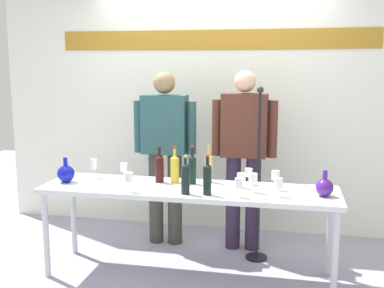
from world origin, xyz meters
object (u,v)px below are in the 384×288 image
(decanter_blue_right, at_px, (324,187))
(wine_bottle_5, at_px, (159,168))
(presenter_right, at_px, (244,149))
(microphone_stand, at_px, (258,203))
(presenter_left, at_px, (165,146))
(wine_glass_left_0, at_px, (124,168))
(wine_glass_right_2, at_px, (279,183))
(wine_glass_right_5, at_px, (239,184))
(wine_bottle_0, at_px, (207,178))
(wine_glass_right_3, at_px, (241,177))
(display_table, at_px, (188,195))
(wine_bottle_1, at_px, (192,168))
(wine_bottle_2, at_px, (209,167))
(wine_glass_right_4, at_px, (275,176))
(wine_glass_left_2, at_px, (94,164))
(wine_bottle_3, at_px, (185,177))
(wine_glass_left_1, at_px, (129,178))
(decanter_blue_left, at_px, (66,173))
(wine_glass_right_1, at_px, (249,173))
(wine_glass_right_0, at_px, (253,179))
(wine_bottle_4, at_px, (175,168))

(decanter_blue_right, height_order, wine_bottle_5, wine_bottle_5)
(presenter_right, relative_size, microphone_stand, 1.09)
(wine_bottle_5, bearing_deg, presenter_left, 100.33)
(wine_glass_left_0, xyz_separation_m, wine_glass_right_2, (1.34, -0.27, -0.00))
(wine_glass_right_2, height_order, wine_glass_right_5, wine_glass_right_5)
(wine_bottle_0, distance_m, wine_glass_right_3, 0.35)
(display_table, distance_m, decanter_blue_right, 1.08)
(wine_bottle_1, height_order, wine_glass_right_2, wine_bottle_1)
(presenter_left, xyz_separation_m, wine_glass_right_5, (0.82, -0.90, -0.11))
(wine_glass_right_3, bearing_deg, presenter_left, 142.16)
(wine_glass_right_2, bearing_deg, display_table, 170.53)
(wine_glass_right_5, distance_m, microphone_stand, 0.76)
(display_table, relative_size, wine_bottle_2, 7.73)
(wine_glass_right_4, bearing_deg, microphone_stand, 111.79)
(wine_glass_left_0, relative_size, wine_glass_left_2, 0.87)
(wine_bottle_1, relative_size, wine_bottle_3, 1.06)
(wine_bottle_0, relative_size, wine_glass_right_5, 2.13)
(wine_bottle_1, distance_m, wine_glass_left_1, 0.56)
(display_table, bearing_deg, microphone_stand, 41.67)
(decanter_blue_left, bearing_deg, wine_bottle_1, 9.10)
(decanter_blue_right, height_order, wine_bottle_1, wine_bottle_1)
(wine_bottle_3, bearing_deg, wine_glass_left_2, 158.55)
(presenter_right, height_order, wine_glass_right_4, presenter_right)
(wine_bottle_2, bearing_deg, wine_glass_right_1, -2.20)
(decanter_blue_right, xyz_separation_m, wine_bottle_0, (-0.88, -0.14, 0.06))
(wine_bottle_2, height_order, wine_glass_left_2, wine_bottle_2)
(wine_glass_left_1, distance_m, wine_glass_right_4, 1.17)
(wine_glass_right_0, height_order, wine_glass_right_3, wine_glass_right_0)
(microphone_stand, bearing_deg, presenter_right, 124.43)
(wine_bottle_4, distance_m, wine_glass_left_1, 0.46)
(wine_bottle_4, bearing_deg, wine_glass_right_4, -4.52)
(wine_glass_right_0, bearing_deg, wine_bottle_0, -157.90)
(presenter_right, bearing_deg, wine_glass_left_2, -157.08)
(wine_glass_right_3, xyz_separation_m, wine_glass_right_4, (0.27, 0.00, 0.03))
(presenter_left, relative_size, wine_bottle_3, 5.55)
(wine_glass_right_2, distance_m, wine_glass_right_4, 0.20)
(presenter_right, distance_m, wine_glass_right_0, 0.77)
(presenter_left, height_order, wine_bottle_5, presenter_left)
(wine_glass_right_0, xyz_separation_m, wine_glass_right_2, (0.20, -0.08, -0.00))
(decanter_blue_left, bearing_deg, wine_bottle_2, 12.53)
(decanter_blue_left, relative_size, presenter_left, 0.13)
(decanter_blue_left, xyz_separation_m, wine_glass_right_2, (1.79, -0.08, 0.03))
(wine_bottle_0, bearing_deg, wine_glass_left_2, 162.25)
(wine_bottle_4, distance_m, wine_glass_right_4, 0.85)
(decanter_blue_right, bearing_deg, microphone_stand, 135.91)
(display_table, bearing_deg, wine_bottle_4, 136.24)
(wine_bottle_4, distance_m, wine_glass_right_3, 0.58)
(wine_bottle_1, distance_m, wine_glass_right_3, 0.42)
(decanter_blue_right, height_order, wine_glass_right_2, decanter_blue_right)
(decanter_blue_right, distance_m, wine_glass_left_1, 1.52)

